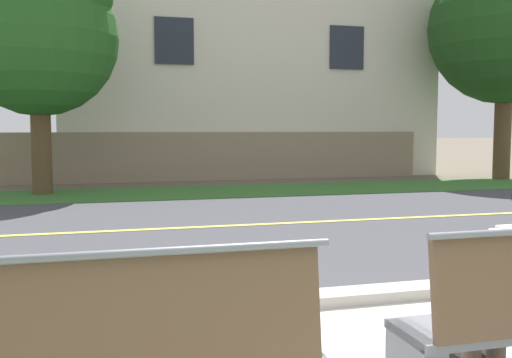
# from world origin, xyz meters

# --- Properties ---
(ground_plane) EXTENTS (140.00, 140.00, 0.00)m
(ground_plane) POSITION_xyz_m (0.00, 8.00, 0.00)
(ground_plane) COLOR #665B4C
(curb_edge) EXTENTS (44.00, 0.30, 0.11)m
(curb_edge) POSITION_xyz_m (0.00, 2.35, 0.06)
(curb_edge) COLOR #ADA89E
(curb_edge) RESTS_ON ground_plane
(street_asphalt) EXTENTS (52.00, 8.00, 0.01)m
(street_asphalt) POSITION_xyz_m (0.00, 6.50, 0.00)
(street_asphalt) COLOR #424247
(street_asphalt) RESTS_ON ground_plane
(road_centre_line) EXTENTS (48.00, 0.14, 0.01)m
(road_centre_line) POSITION_xyz_m (0.00, 6.50, 0.01)
(road_centre_line) COLOR #E0CC4C
(road_centre_line) RESTS_ON ground_plane
(far_verge_grass) EXTENTS (48.00, 2.80, 0.02)m
(far_verge_grass) POSITION_xyz_m (0.00, 11.39, 0.01)
(far_verge_grass) COLOR #38702D
(far_verge_grass) RESTS_ON ground_plane
(shade_tree_far_left) EXTENTS (3.56, 3.56, 5.88)m
(shade_tree_far_left) POSITION_xyz_m (-2.37, 11.87, 3.81)
(shade_tree_far_left) COLOR brown
(shade_tree_far_left) RESTS_ON ground_plane
(garden_wall) EXTENTS (13.00, 0.36, 1.40)m
(garden_wall) POSITION_xyz_m (1.92, 14.48, 0.70)
(garden_wall) COLOR gray
(garden_wall) RESTS_ON ground_plane
(house_across_street) EXTENTS (12.60, 6.91, 7.79)m
(house_across_street) POSITION_xyz_m (3.54, 17.68, 3.94)
(house_across_street) COLOR beige
(house_across_street) RESTS_ON ground_plane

